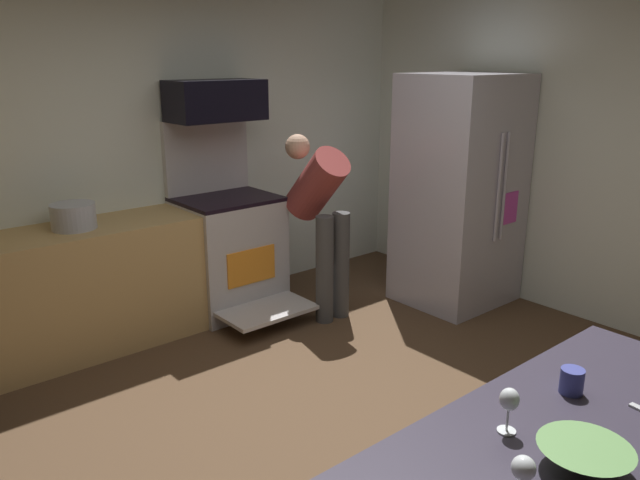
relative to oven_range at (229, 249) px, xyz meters
The scene contains 13 objects.
ground_plane 2.08m from the oven_range, 102.31° to the right, with size 5.20×4.80×0.02m, color #503925.
wall_back 0.97m from the oven_range, 138.87° to the left, with size 5.20×0.12×2.60m, color silver.
wall_right 2.99m from the oven_range, 42.95° to the right, with size 0.12×4.80×2.60m, color silver.
lower_cabinet_run 1.33m from the oven_range, behind, with size 2.40×0.60×0.90m, color tan.
oven_range is the anchor object (origin of this frame).
microwave 1.20m from the oven_range, 90.00° to the left, with size 0.74×0.38×0.31m, color black.
refrigerator 1.98m from the oven_range, 33.86° to the right, with size 0.88×0.80×1.91m.
person_cook 0.85m from the oven_range, 48.98° to the right, with size 0.31×0.65×1.44m.
mixing_bowl_large 3.70m from the oven_range, 105.94° to the right, with size 0.27×0.27×0.08m, color #619250.
wine_glass_near 3.47m from the oven_range, 107.12° to the right, with size 0.06×0.06×0.15m.
wine_glass_mid 3.76m from the oven_range, 109.98° to the right, with size 0.06×0.06×0.15m.
mug_tea 3.38m from the oven_range, 100.89° to the right, with size 0.08×0.08×0.09m, color #3C4391.
stock_pot 1.30m from the oven_range, behind, with size 0.30×0.30×0.18m, color #B3B8C5.
Camera 1 is at (-2.14, -2.25, 2.04)m, focal length 34.91 mm.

